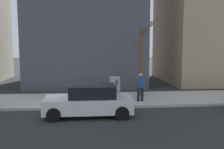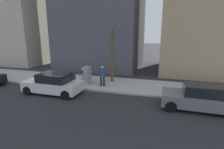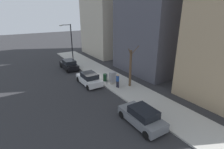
% 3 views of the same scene
% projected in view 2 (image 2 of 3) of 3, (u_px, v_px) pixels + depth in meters
% --- Properties ---
extents(ground_plane, '(120.00, 120.00, 0.00)m').
position_uv_depth(ground_plane, '(55.00, 87.00, 14.29)').
color(ground_plane, '#2B2B2D').
extents(sidewalk, '(4.00, 36.00, 0.15)m').
position_uv_depth(sidewalk, '(68.00, 80.00, 16.14)').
color(sidewalk, '#B2AFA8').
rests_on(sidewalk, ground).
extents(parked_car_grey, '(1.96, 4.22, 1.52)m').
position_uv_depth(parked_car_grey, '(201.00, 98.00, 10.08)').
color(parked_car_grey, slate).
rests_on(parked_car_grey, ground).
extents(parked_car_white, '(1.94, 4.21, 1.52)m').
position_uv_depth(parked_car_white, '(53.00, 84.00, 12.77)').
color(parked_car_white, white).
rests_on(parked_car_white, ground).
extents(parking_meter, '(0.14, 0.10, 1.35)m').
position_uv_depth(parking_meter, '(82.00, 77.00, 13.85)').
color(parking_meter, slate).
rests_on(parking_meter, sidewalk).
extents(utility_box, '(0.83, 0.61, 1.43)m').
position_uv_depth(utility_box, '(87.00, 76.00, 14.67)').
color(utility_box, '#A8A399').
rests_on(utility_box, sidewalk).
extents(bare_tree, '(1.40, 2.19, 5.08)m').
position_uv_depth(bare_tree, '(112.00, 55.00, 14.99)').
color(bare_tree, brown).
rests_on(bare_tree, sidewalk).
extents(trash_bin, '(0.56, 0.56, 0.90)m').
position_uv_depth(trash_bin, '(72.00, 79.00, 14.68)').
color(trash_bin, '#14381E').
rests_on(trash_bin, sidewalk).
extents(pedestrian_near_meter, '(0.36, 0.40, 1.66)m').
position_uv_depth(pedestrian_near_meter, '(102.00, 75.00, 13.97)').
color(pedestrian_near_meter, '#1E1E2D').
rests_on(pedestrian_near_meter, sidewalk).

